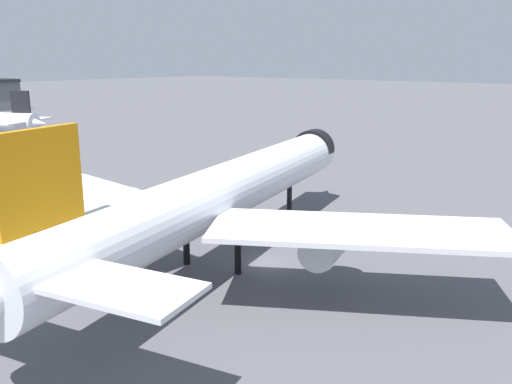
% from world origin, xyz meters
% --- Properties ---
extents(ground, '(900.00, 900.00, 0.00)m').
position_xyz_m(ground, '(0.00, 0.00, 0.00)').
color(ground, '#56565B').
extents(airliner_near_gate, '(59.52, 53.53, 15.85)m').
position_xyz_m(airliner_near_gate, '(-2.44, 3.84, 6.98)').
color(airliner_near_gate, white).
rests_on(airliner_near_gate, ground).
extents(baggage_tug_wing, '(2.50, 3.48, 1.85)m').
position_xyz_m(baggage_tug_wing, '(26.84, 27.23, 0.97)').
color(baggage_tug_wing, black).
rests_on(baggage_tug_wing, ground).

